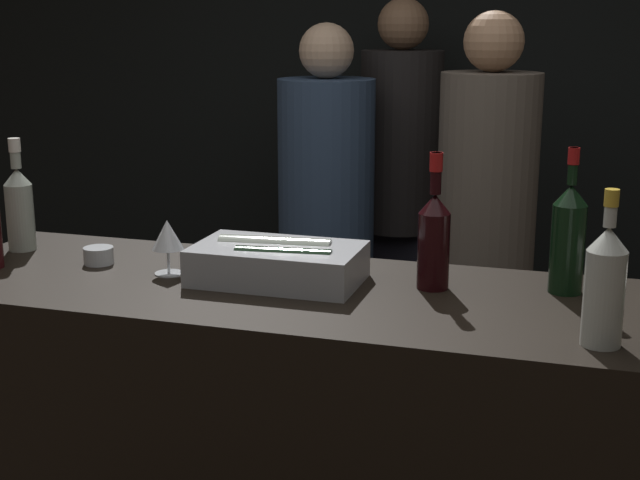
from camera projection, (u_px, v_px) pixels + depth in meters
wall_back_chalkboard at (449, 87)px, 4.02m from camera, size 6.40×0.06×2.80m
bar_counter at (316, 476)px, 2.36m from camera, size 2.09×0.67×1.04m
ice_bin_with_bottles at (278, 262)px, 2.29m from camera, size 0.43×0.26×0.11m
wine_glass at (167, 236)px, 2.35m from camera, size 0.08×0.08×0.15m
candle_votive at (99, 255)px, 2.47m from camera, size 0.08×0.08×0.05m
red_wine_bottle_burgundy at (568, 236)px, 2.18m from camera, size 0.08×0.08×0.36m
red_wine_bottle_tall at (434, 236)px, 2.22m from camera, size 0.08×0.08×0.35m
rose_wine_bottle at (605, 283)px, 1.83m from camera, size 0.08×0.08×0.33m
white_wine_bottle at (19, 205)px, 2.59m from camera, size 0.08×0.08×0.33m
person_in_hoodie at (326, 217)px, 3.53m from camera, size 0.38×0.38×1.69m
person_blond_tee at (400, 187)px, 3.79m from camera, size 0.34×0.34×1.79m
person_grey_polo at (485, 227)px, 3.22m from camera, size 0.36×0.36×1.73m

